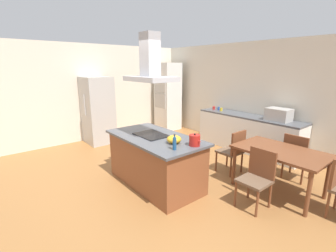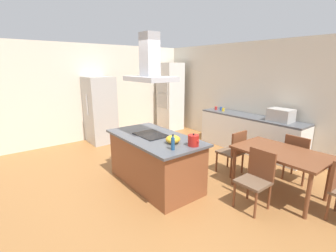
{
  "view_description": "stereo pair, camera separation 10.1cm",
  "coord_description": "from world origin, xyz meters",
  "px_view_note": "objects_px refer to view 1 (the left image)",
  "views": [
    {
      "loc": [
        3.22,
        -2.32,
        2.1
      ],
      "look_at": [
        -0.12,
        0.4,
        1.0
      ],
      "focal_mm": 25.19,
      "sensor_mm": 36.0,
      "label": 1
    },
    {
      "loc": [
        3.28,
        -2.24,
        2.1
      ],
      "look_at": [
        -0.12,
        0.4,
        1.0
      ],
      "focal_mm": 25.19,
      "sensor_mm": 36.0,
      "label": 2
    }
  ],
  "objects_px": {
    "cooktop": "(151,135)",
    "chair_facing_back_wall": "(296,154)",
    "countertop_microwave": "(279,115)",
    "range_hood": "(150,66)",
    "mixing_bowl": "(174,139)",
    "chair_at_left_end": "(233,149)",
    "refrigerator": "(98,110)",
    "chair_facing_island": "(258,175)",
    "coffee_mug_red": "(214,108)",
    "wall_oven_stack": "(168,97)",
    "dining_table": "(280,155)",
    "olive_oil_bottle": "(175,143)",
    "coffee_mug_blue": "(219,108)",
    "coffee_mug_yellow": "(221,109)",
    "tea_kettle": "(195,140)"
  },
  "relations": [
    {
      "from": "coffee_mug_red",
      "to": "range_hood",
      "type": "height_order",
      "value": "range_hood"
    },
    {
      "from": "olive_oil_bottle",
      "to": "dining_table",
      "type": "xyz_separation_m",
      "value": [
        0.81,
        1.62,
        -0.33
      ]
    },
    {
      "from": "mixing_bowl",
      "to": "chair_facing_back_wall",
      "type": "relative_size",
      "value": 0.26
    },
    {
      "from": "coffee_mug_yellow",
      "to": "refrigerator",
      "type": "bearing_deg",
      "value": -129.85
    },
    {
      "from": "range_hood",
      "to": "mixing_bowl",
      "type": "bearing_deg",
      "value": 2.12
    },
    {
      "from": "countertop_microwave",
      "to": "wall_oven_stack",
      "type": "relative_size",
      "value": 0.23
    },
    {
      "from": "chair_facing_back_wall",
      "to": "range_hood",
      "type": "distance_m",
      "value": 3.12
    },
    {
      "from": "countertop_microwave",
      "to": "wall_oven_stack",
      "type": "xyz_separation_m",
      "value": [
        -3.66,
        -0.23,
        0.06
      ]
    },
    {
      "from": "countertop_microwave",
      "to": "refrigerator",
      "type": "height_order",
      "value": "refrigerator"
    },
    {
      "from": "olive_oil_bottle",
      "to": "range_hood",
      "type": "bearing_deg",
      "value": 168.45
    },
    {
      "from": "olive_oil_bottle",
      "to": "refrigerator",
      "type": "distance_m",
      "value": 3.73
    },
    {
      "from": "coffee_mug_blue",
      "to": "chair_facing_island",
      "type": "bearing_deg",
      "value": -40.44
    },
    {
      "from": "cooktop",
      "to": "mixing_bowl",
      "type": "distance_m",
      "value": 0.6
    },
    {
      "from": "cooktop",
      "to": "chair_facing_back_wall",
      "type": "distance_m",
      "value": 2.71
    },
    {
      "from": "mixing_bowl",
      "to": "dining_table",
      "type": "distance_m",
      "value": 1.8
    },
    {
      "from": "tea_kettle",
      "to": "mixing_bowl",
      "type": "xyz_separation_m",
      "value": [
        -0.29,
        -0.17,
        -0.02
      ]
    },
    {
      "from": "mixing_bowl",
      "to": "chair_at_left_end",
      "type": "bearing_deg",
      "value": 84.68
    },
    {
      "from": "coffee_mug_blue",
      "to": "coffee_mug_yellow",
      "type": "xyz_separation_m",
      "value": [
        0.12,
        -0.06,
        0.0
      ]
    },
    {
      "from": "cooktop",
      "to": "chair_facing_island",
      "type": "height_order",
      "value": "cooktop"
    },
    {
      "from": "tea_kettle",
      "to": "chair_facing_back_wall",
      "type": "distance_m",
      "value": 2.12
    },
    {
      "from": "dining_table",
      "to": "chair_at_left_end",
      "type": "distance_m",
      "value": 0.93
    },
    {
      "from": "range_hood",
      "to": "coffee_mug_red",
      "type": "bearing_deg",
      "value": 108.81
    },
    {
      "from": "countertop_microwave",
      "to": "chair_facing_island",
      "type": "relative_size",
      "value": 0.56
    },
    {
      "from": "cooktop",
      "to": "countertop_microwave",
      "type": "xyz_separation_m",
      "value": [
        0.87,
        2.88,
        0.13
      ]
    },
    {
      "from": "refrigerator",
      "to": "chair_at_left_end",
      "type": "distance_m",
      "value": 3.83
    },
    {
      "from": "dining_table",
      "to": "range_hood",
      "type": "xyz_separation_m",
      "value": [
        -1.65,
        -1.45,
        1.43
      ]
    },
    {
      "from": "chair_facing_island",
      "to": "chair_at_left_end",
      "type": "bearing_deg",
      "value": 143.99
    },
    {
      "from": "countertop_microwave",
      "to": "range_hood",
      "type": "relative_size",
      "value": 0.56
    },
    {
      "from": "countertop_microwave",
      "to": "coffee_mug_red",
      "type": "relative_size",
      "value": 5.56
    },
    {
      "from": "chair_facing_island",
      "to": "dining_table",
      "type": "bearing_deg",
      "value": 90.0
    },
    {
      "from": "wall_oven_stack",
      "to": "chair_facing_back_wall",
      "type": "bearing_deg",
      "value": -6.76
    },
    {
      "from": "chair_at_left_end",
      "to": "range_hood",
      "type": "relative_size",
      "value": 0.99
    },
    {
      "from": "coffee_mug_blue",
      "to": "cooktop",
      "type": "bearing_deg",
      "value": -74.13
    },
    {
      "from": "coffee_mug_blue",
      "to": "mixing_bowl",
      "type": "bearing_deg",
      "value": -63.68
    },
    {
      "from": "countertop_microwave",
      "to": "chair_facing_island",
      "type": "xyz_separation_m",
      "value": [
        0.78,
        -2.09,
        -0.53
      ]
    },
    {
      "from": "mixing_bowl",
      "to": "chair_at_left_end",
      "type": "relative_size",
      "value": 0.26
    },
    {
      "from": "mixing_bowl",
      "to": "refrigerator",
      "type": "bearing_deg",
      "value": 176.71
    },
    {
      "from": "coffee_mug_red",
      "to": "dining_table",
      "type": "xyz_separation_m",
      "value": [
        2.62,
        -1.4,
        -0.28
      ]
    },
    {
      "from": "coffee_mug_blue",
      "to": "chair_facing_island",
      "type": "distance_m",
      "value": 3.27
    },
    {
      "from": "refrigerator",
      "to": "dining_table",
      "type": "xyz_separation_m",
      "value": [
        4.52,
        1.23,
        -0.24
      ]
    },
    {
      "from": "refrigerator",
      "to": "range_hood",
      "type": "bearing_deg",
      "value": -4.41
    },
    {
      "from": "countertop_microwave",
      "to": "coffee_mug_blue",
      "type": "height_order",
      "value": "countertop_microwave"
    },
    {
      "from": "olive_oil_bottle",
      "to": "chair_at_left_end",
      "type": "xyz_separation_m",
      "value": [
        -0.1,
        1.62,
        -0.49
      ]
    },
    {
      "from": "wall_oven_stack",
      "to": "coffee_mug_red",
      "type": "bearing_deg",
      "value": 6.37
    },
    {
      "from": "coffee_mug_yellow",
      "to": "chair_at_left_end",
      "type": "distance_m",
      "value": 2.03
    },
    {
      "from": "chair_facing_back_wall",
      "to": "olive_oil_bottle",
      "type": "bearing_deg",
      "value": -109.54
    },
    {
      "from": "chair_facing_back_wall",
      "to": "chair_facing_island",
      "type": "relative_size",
      "value": 1.0
    },
    {
      "from": "wall_oven_stack",
      "to": "cooktop",
      "type": "bearing_deg",
      "value": -43.43
    },
    {
      "from": "tea_kettle",
      "to": "chair_facing_island",
      "type": "xyz_separation_m",
      "value": [
        0.76,
        0.6,
        -0.48
      ]
    },
    {
      "from": "refrigerator",
      "to": "coffee_mug_red",
      "type": "bearing_deg",
      "value": 54.07
    }
  ]
}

